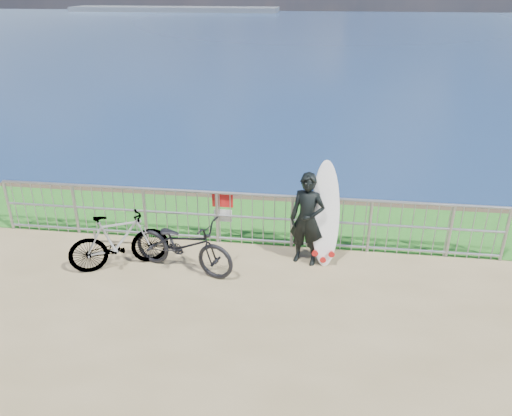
# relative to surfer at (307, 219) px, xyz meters

# --- Properties ---
(grass_strip) EXTENTS (120.00, 120.00, 0.00)m
(grass_strip) POSITION_rel_surfer_xyz_m (-1.31, 1.64, -0.88)
(grass_strip) COLOR #22701F
(grass_strip) RESTS_ON ground
(seascape) EXTENTS (260.00, 260.00, 5.00)m
(seascape) POSITION_rel_surfer_xyz_m (-45.06, 146.42, -4.92)
(seascape) COLOR brown
(seascape) RESTS_ON ground
(railing) EXTENTS (10.06, 0.10, 1.13)m
(railing) POSITION_rel_surfer_xyz_m (-1.29, 0.54, -0.31)
(railing) COLOR #94979C
(railing) RESTS_ON ground
(surfer) EXTENTS (0.74, 0.59, 1.78)m
(surfer) POSITION_rel_surfer_xyz_m (0.00, 0.00, 0.00)
(surfer) COLOR black
(surfer) RESTS_ON ground
(surfboard) EXTENTS (0.59, 0.55, 1.99)m
(surfboard) POSITION_rel_surfer_xyz_m (0.33, 0.04, 0.03)
(surfboard) COLOR white
(surfboard) RESTS_ON ground
(bicycle_near) EXTENTS (2.13, 1.23, 1.06)m
(bicycle_near) POSITION_rel_surfer_xyz_m (-2.20, -0.60, -0.36)
(bicycle_near) COLOR black
(bicycle_near) RESTS_ON ground
(bicycle_far) EXTENTS (1.84, 1.29, 1.09)m
(bicycle_far) POSITION_rel_surfer_xyz_m (-3.40, -0.65, -0.35)
(bicycle_far) COLOR black
(bicycle_far) RESTS_ON ground
(bike_rack) EXTENTS (1.77, 0.05, 0.37)m
(bike_rack) POSITION_rel_surfer_xyz_m (-3.45, 0.09, -0.59)
(bike_rack) COLOR #94979C
(bike_rack) RESTS_ON ground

